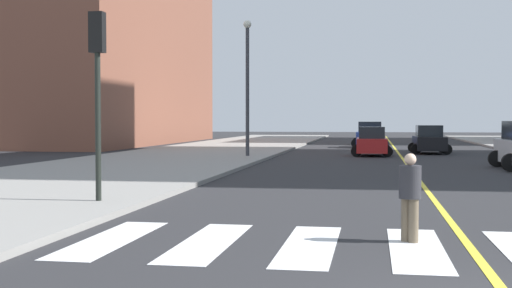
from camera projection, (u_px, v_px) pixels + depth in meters
sidewalk_kerb_west at (122, 168)px, 29.09m from camera, size 10.00×120.00×0.15m
crosswalk_paint at (472, 250)px, 11.28m from camera, size 13.50×4.00×0.01m
lane_divider_paint at (397, 151)px, 46.73m from camera, size 0.16×80.00×0.01m
low_rise_brick_west at (86, 43)px, 61.88m from camera, size 16.00×32.00×18.18m
car_blue_nearest at (370, 135)px, 52.50m from camera, size 2.79×4.47×2.00m
car_black_second at (429, 140)px, 43.33m from camera, size 2.56×4.06×1.80m
car_green_fourth at (370, 135)px, 58.19m from camera, size 2.54×4.00×1.77m
car_red_fifth at (372, 142)px, 40.55m from camera, size 2.45×3.90×1.73m
traffic_light_far_corner at (98, 68)px, 16.85m from camera, size 0.36×0.41×4.67m
pedestrian_crossing at (410, 193)px, 12.00m from camera, size 0.39×0.39×1.57m
street_lamp at (247, 76)px, 37.69m from camera, size 0.44×0.44×7.49m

